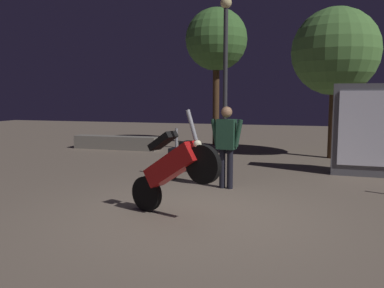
{
  "coord_description": "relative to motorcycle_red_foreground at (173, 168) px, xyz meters",
  "views": [
    {
      "loc": [
        1.6,
        -5.82,
        1.82
      ],
      "look_at": [
        -0.35,
        0.83,
        1.0
      ],
      "focal_mm": 37.98,
      "sensor_mm": 36.0,
      "label": 1
    }
  ],
  "objects": [
    {
      "name": "kiosk_billboard",
      "position": [
        3.24,
        4.33,
        0.31
      ],
      "size": [
        1.62,
        0.59,
        2.1
      ],
      "rotation": [
        0.0,
        0.0,
        3.11
      ],
      "color": "#595960",
      "rests_on": "ground_plane"
    },
    {
      "name": "motorcycle_black_parked_right",
      "position": [
        -0.85,
        3.22,
        -0.31
      ],
      "size": [
        0.45,
        1.65,
        1.11
      ],
      "rotation": [
        0.0,
        0.0,
        4.55
      ],
      "color": "black",
      "rests_on": "ground_plane"
    },
    {
      "name": "streetlamp_near",
      "position": [
        -0.69,
        7.11,
        2.36
      ],
      "size": [
        0.36,
        0.36,
        4.87
      ],
      "color": "#38383D",
      "rests_on": "ground_plane"
    },
    {
      "name": "tree_center_bg",
      "position": [
        -1.46,
        9.15,
        3.1
      ],
      "size": [
        2.26,
        2.26,
        5.01
      ],
      "color": "#4C331E",
      "rests_on": "ground_plane"
    },
    {
      "name": "motorcycle_red_foreground",
      "position": [
        0.0,
        0.0,
        0.0
      ],
      "size": [
        1.59,
        0.68,
        1.63
      ],
      "rotation": [
        0.0,
        0.0,
        -0.36
      ],
      "color": "black",
      "rests_on": "ground_plane"
    },
    {
      "name": "person_rider_beside",
      "position": [
        0.38,
        2.12,
        0.22
      ],
      "size": [
        0.67,
        0.29,
        1.62
      ],
      "rotation": [
        0.0,
        0.0,
        1.44
      ],
      "color": "black",
      "rests_on": "ground_plane"
    },
    {
      "name": "ground_plane",
      "position": [
        0.35,
        0.16,
        -0.74
      ],
      "size": [
        40.0,
        40.0,
        0.0
      ],
      "primitive_type": "plane",
      "color": "#756656"
    },
    {
      "name": "planter_wall_low",
      "position": [
        -4.46,
        6.92,
        -0.52
      ],
      "size": [
        3.0,
        0.5,
        0.45
      ],
      "color": "gray",
      "rests_on": "ground_plane"
    },
    {
      "name": "tree_left_bg",
      "position": [
        2.57,
        6.88,
        2.33
      ],
      "size": [
        2.5,
        2.5,
        4.34
      ],
      "color": "#4C331E",
      "rests_on": "ground_plane"
    }
  ]
}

